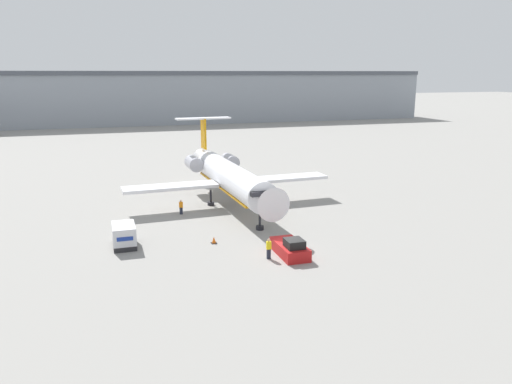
{
  "coord_description": "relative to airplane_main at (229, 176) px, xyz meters",
  "views": [
    {
      "loc": [
        -14.88,
        -37.77,
        15.33
      ],
      "look_at": [
        0.0,
        9.39,
        3.47
      ],
      "focal_mm": 35.0,
      "sensor_mm": 36.0,
      "label": 1
    }
  ],
  "objects": [
    {
      "name": "airplane_main",
      "position": [
        0.0,
        0.0,
        0.0
      ],
      "size": [
        24.73,
        26.85,
        9.35
      ],
      "color": "white",
      "rests_on": "ground"
    },
    {
      "name": "terminal_building",
      "position": [
        0.63,
        102.24,
        4.46
      ],
      "size": [
        180.0,
        16.8,
        15.8
      ],
      "color": "#8C939E",
      "rests_on": "ground"
    },
    {
      "name": "pushback_tug",
      "position": [
        0.76,
        -17.73,
        -2.84
      ],
      "size": [
        2.12,
        4.67,
        1.72
      ],
      "color": "#B21919",
      "rests_on": "ground"
    },
    {
      "name": "luggage_cart",
      "position": [
        -12.73,
        -11.15,
        -2.45
      ],
      "size": [
        2.0,
        3.37,
        2.03
      ],
      "color": "#232326",
      "rests_on": "ground"
    },
    {
      "name": "ground_plane",
      "position": [
        0.63,
        -17.76,
        -3.47
      ],
      "size": [
        600.0,
        600.0,
        0.0
      ],
      "primitive_type": "plane",
      "color": "gray"
    },
    {
      "name": "worker_near_tug",
      "position": [
        -1.28,
        -18.0,
        -2.53
      ],
      "size": [
        0.4,
        0.25,
        1.79
      ],
      "color": "#232838",
      "rests_on": "ground"
    },
    {
      "name": "traffic_cone_left",
      "position": [
        -4.83,
        -12.76,
        -3.16
      ],
      "size": [
        0.52,
        0.52,
        0.65
      ],
      "color": "black",
      "rests_on": "ground"
    },
    {
      "name": "worker_by_wing",
      "position": [
        -6.14,
        -2.18,
        -2.63
      ],
      "size": [
        0.4,
        0.24,
        1.62
      ],
      "color": "#232838",
      "rests_on": "ground"
    }
  ]
}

